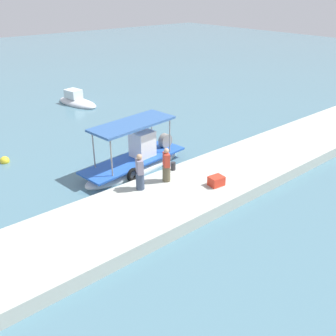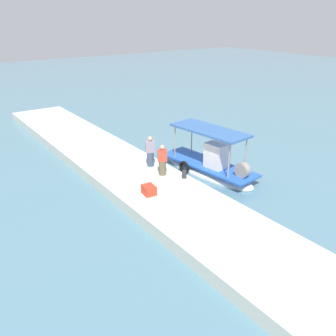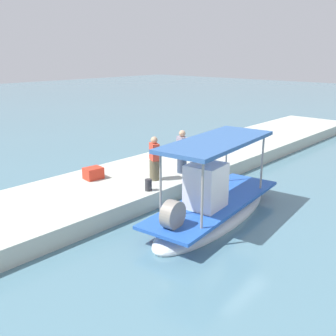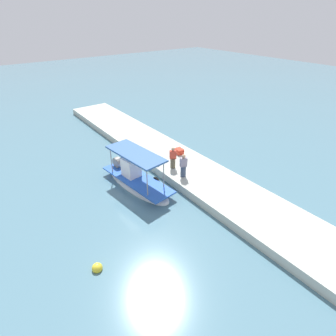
# 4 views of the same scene
# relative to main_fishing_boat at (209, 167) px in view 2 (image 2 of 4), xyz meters

# --- Properties ---
(ground_plane) EXTENTS (120.00, 120.00, 0.00)m
(ground_plane) POSITION_rel_main_fishing_boat_xyz_m (-0.33, 0.17, -0.44)
(ground_plane) COLOR slate
(dock_quay) EXTENTS (36.00, 4.17, 0.59)m
(dock_quay) POSITION_rel_main_fishing_boat_xyz_m (-0.33, -4.00, -0.15)
(dock_quay) COLOR #B7BEB2
(dock_quay) RESTS_ON ground_plane
(main_fishing_boat) EXTENTS (6.40, 2.51, 2.96)m
(main_fishing_boat) POSITION_rel_main_fishing_boat_xyz_m (0.00, 0.00, 0.00)
(main_fishing_boat) COLOR silver
(main_fishing_boat) RESTS_ON ground_plane
(fisherman_near_bollard) EXTENTS (0.49, 0.55, 1.70)m
(fisherman_near_bollard) POSITION_rel_main_fishing_boat_xyz_m (-1.74, -2.80, 0.92)
(fisherman_near_bollard) COLOR #384760
(fisherman_near_bollard) RESTS_ON dock_quay
(fisherman_by_crate) EXTENTS (0.49, 0.53, 1.65)m
(fisherman_by_crate) POSITION_rel_main_fishing_boat_xyz_m (-0.35, -2.96, 0.89)
(fisherman_by_crate) COLOR brown
(fisherman_by_crate) RESTS_ON dock_quay
(mooring_bollard) EXTENTS (0.24, 0.24, 0.41)m
(mooring_bollard) POSITION_rel_main_fishing_boat_xyz_m (0.64, -2.28, 0.35)
(mooring_bollard) COLOR #2D2D33
(mooring_bollard) RESTS_ON dock_quay
(cargo_crate) EXTENTS (0.71, 0.60, 0.43)m
(cargo_crate) POSITION_rel_main_fishing_boat_xyz_m (1.12, -4.75, 0.36)
(cargo_crate) COLOR red
(cargo_crate) RESTS_ON dock_quay
(marker_buoy) EXTENTS (0.51, 0.51, 0.51)m
(marker_buoy) POSITION_rel_main_fishing_boat_xyz_m (-5.10, 5.27, -0.34)
(marker_buoy) COLOR yellow
(marker_buoy) RESTS_ON ground_plane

